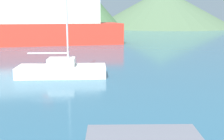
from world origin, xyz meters
The scene contains 5 objects.
sailboat_inner centered at (-2.97, 17.54, 0.50)m, with size 6.33×2.70×7.30m.
ferry_distant centered at (-10.20, 40.11, 3.19)m, with size 23.47×12.75×8.85m.
hill_west centered at (-35.42, 91.66, 8.84)m, with size 38.32×38.32×17.67m.
hill_central centered at (-13.07, 82.96, 8.39)m, with size 29.27×29.27×16.78m.
hill_east centered at (15.19, 97.72, 6.52)m, with size 48.08×48.08×13.04m.
Camera 1 is at (1.25, -1.67, 4.29)m, focal length 45.00 mm.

